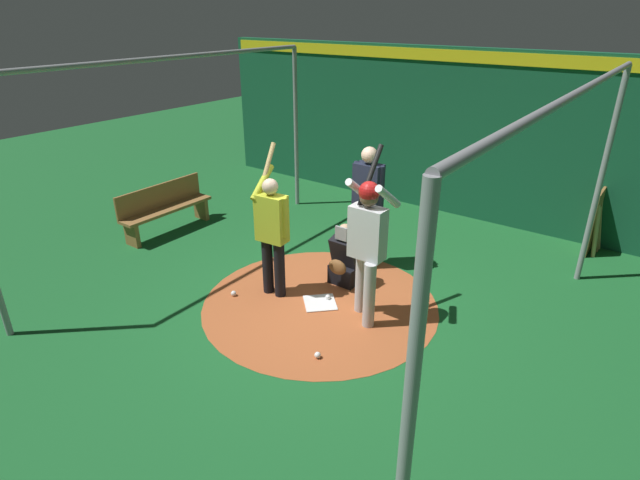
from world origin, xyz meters
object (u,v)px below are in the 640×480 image
at_px(catcher, 345,260).
at_px(bench, 165,207).
at_px(batter, 367,238).
at_px(bat_rack, 597,222).
at_px(baseball_0, 234,293).
at_px(visitor, 272,229).
at_px(home_plate, 320,303).
at_px(umpire, 367,201).
at_px(baseball_1, 318,355).
at_px(baseball_2, 328,297).

relative_size(catcher, bench, 0.53).
relative_size(batter, bat_rack, 2.07).
bearing_deg(baseball_0, visitor, 135.45).
xyz_separation_m(home_plate, visitor, (0.15, -0.68, 0.96)).
relative_size(home_plate, bench, 0.24).
bearing_deg(bench, home_plate, 84.28).
relative_size(umpire, baseball_1, 25.38).
bearing_deg(baseball_0, catcher, 140.09).
bearing_deg(baseball_1, batter, -178.85).
distance_m(bench, baseball_1, 4.57).
xyz_separation_m(bat_rack, baseball_2, (3.91, -2.59, -0.45)).
distance_m(visitor, bench, 3.08).
distance_m(catcher, bat_rack, 4.30).
bearing_deg(home_plate, bench, -95.72).
xyz_separation_m(batter, baseball_2, (-0.06, -0.62, -1.09)).
distance_m(visitor, baseball_1, 1.84).
relative_size(umpire, bench, 1.07).
relative_size(batter, catcher, 2.34).
bearing_deg(baseball_2, bench, -93.53).
xyz_separation_m(home_plate, batter, (-0.08, 0.65, 1.12)).
relative_size(batter, umpire, 1.16).
height_order(bench, baseball_0, bench).
distance_m(visitor, bat_rack, 5.36).
height_order(catcher, umpire, umpire).
height_order(batter, umpire, batter).
xyz_separation_m(catcher, baseball_1, (1.64, 0.72, -0.32)).
bearing_deg(umpire, bat_rack, 135.20).
xyz_separation_m(home_plate, baseball_2, (-0.14, 0.03, 0.03)).
xyz_separation_m(visitor, bat_rack, (-4.19, 3.30, -0.48)).
bearing_deg(umpire, baseball_2, 6.24).
distance_m(baseball_0, baseball_2, 1.31).
xyz_separation_m(baseball_0, baseball_1, (0.41, 1.76, 0.00)).
bearing_deg(visitor, home_plate, 97.04).
relative_size(catcher, bat_rack, 0.88).
height_order(bat_rack, baseball_2, bat_rack).
distance_m(bat_rack, bench, 7.29).
xyz_separation_m(catcher, bench, (0.31, -3.63, 0.09)).
bearing_deg(home_plate, baseball_0, -62.93).
xyz_separation_m(batter, baseball_1, (1.04, 0.02, -1.09)).
relative_size(bat_rack, baseball_2, 14.20).
xyz_separation_m(umpire, baseball_0, (1.87, -0.99, -1.02)).
height_order(batter, catcher, batter).
bearing_deg(baseball_1, bench, -107.01).
height_order(home_plate, catcher, catcher).
xyz_separation_m(batter, bench, (-0.29, -4.33, -0.68)).
distance_m(visitor, baseball_2, 1.21).
bearing_deg(home_plate, baseball_2, 167.68).
bearing_deg(catcher, umpire, -175.76).
height_order(visitor, baseball_2, visitor).
bearing_deg(batter, catcher, -130.55).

